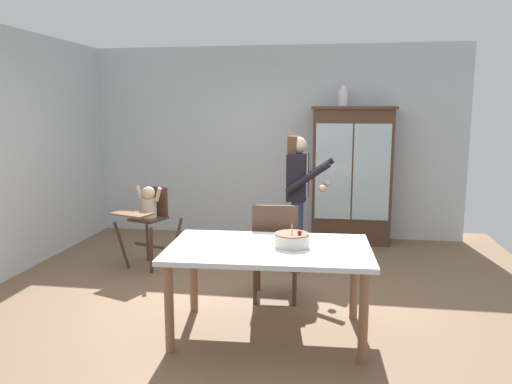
% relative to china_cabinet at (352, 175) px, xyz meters
% --- Properties ---
extents(ground_plane, '(6.24, 6.24, 0.00)m').
position_rel_china_cabinet_xyz_m(ground_plane, '(-1.10, -2.37, -0.94)').
color(ground_plane, brown).
extents(wall_back, '(5.32, 0.06, 2.70)m').
position_rel_china_cabinet_xyz_m(wall_back, '(-1.10, 0.26, 0.41)').
color(wall_back, silver).
rests_on(wall_back, ground_plane).
extents(china_cabinet, '(1.11, 0.48, 1.86)m').
position_rel_china_cabinet_xyz_m(china_cabinet, '(0.00, 0.00, 0.00)').
color(china_cabinet, '#4C3323').
rests_on(china_cabinet, ground_plane).
extents(ceramic_vase, '(0.13, 0.13, 0.27)m').
position_rel_china_cabinet_xyz_m(ceramic_vase, '(-0.15, 0.00, 1.04)').
color(ceramic_vase, white).
rests_on(ceramic_vase, china_cabinet).
extents(high_chair_with_toddler, '(0.73, 0.81, 0.95)m').
position_rel_china_cabinet_xyz_m(high_chair_with_toddler, '(-2.35, -1.48, -0.28)').
color(high_chair_with_toddler, '#4C3323').
rests_on(high_chair_with_toddler, ground_plane).
extents(adult_person, '(0.53, 0.51, 1.53)m').
position_rel_china_cabinet_xyz_m(adult_person, '(-0.63, -1.34, 0.03)').
color(adult_person, '#33425B').
rests_on(adult_person, ground_plane).
extents(dining_table, '(1.65, 1.03, 0.74)m').
position_rel_china_cabinet_xyz_m(dining_table, '(-0.74, -3.02, -0.28)').
color(dining_table, silver).
rests_on(dining_table, ground_plane).
extents(birthday_cake, '(0.28, 0.28, 0.19)m').
position_rel_china_cabinet_xyz_m(birthday_cake, '(-0.56, -2.98, -0.14)').
color(birthday_cake, beige).
rests_on(birthday_cake, dining_table).
extents(dining_chair_far_side, '(0.47, 0.47, 0.96)m').
position_rel_china_cabinet_xyz_m(dining_chair_far_side, '(-0.77, -2.32, -0.38)').
color(dining_chair_far_side, '#4C3323').
rests_on(dining_chair_far_side, ground_plane).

